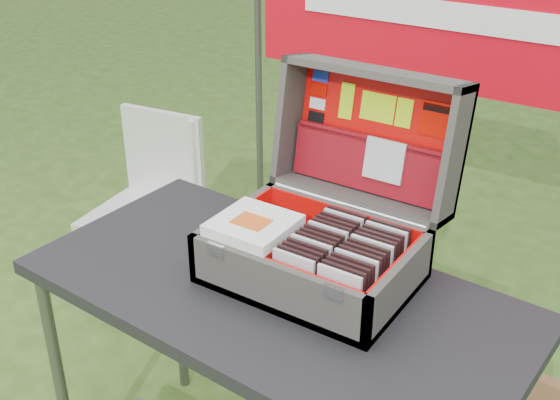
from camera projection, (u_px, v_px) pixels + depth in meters
The scene contains 82 objects.
table_top at pixel (274, 294), 1.83m from camera, with size 1.32×0.66×0.04m, color black.
table_leg_fl at pixel (60, 386), 2.11m from camera, with size 0.04×0.04×0.78m, color #59595B.
table_leg_bl at pixel (178, 299), 2.51m from camera, with size 0.04×0.04×0.78m, color #59595B.
suitcase at pixel (325, 187), 1.79m from camera, with size 0.52×0.53×0.49m, color #5E5A54, non-canonical shape.
suitcase_base_bottom at pixel (311, 276), 1.85m from camera, with size 0.52×0.37×0.02m, color #5E5A54.
suitcase_base_wall_front at pixel (274, 289), 1.70m from camera, with size 0.52×0.02×0.14m, color #5E5A54.
suitcase_base_wall_back at pixel (344, 229), 1.96m from camera, with size 0.52×0.02×0.14m, color #5E5A54.
suitcase_base_wall_left at pixel (235, 230), 1.95m from camera, with size 0.02×0.37×0.14m, color #5E5A54.
suitcase_base_wall_right at pixel (400, 287), 1.70m from camera, with size 0.02×0.37×0.14m, color #5E5A54.
suitcase_liner_floor at pixel (311, 271), 1.85m from camera, with size 0.48×0.33×0.01m, color #E60602.
suitcase_latch_left at pixel (216, 250), 1.74m from camera, with size 0.05×0.01×0.03m, color silver.
suitcase_latch_right at pixel (333, 292), 1.58m from camera, with size 0.05×0.01×0.03m, color silver.
suitcase_hinge at pixel (347, 205), 1.93m from camera, with size 0.02×0.02×0.47m, color silver.
suitcase_lid_back at pixel (377, 133), 1.98m from camera, with size 0.52×0.37×0.02m, color #5E5A54.
suitcase_lid_rim_far at pixel (377, 72), 1.87m from camera, with size 0.52×0.02×0.14m, color #5E5A54.
suitcase_lid_rim_near at pixel (359, 196), 1.98m from camera, with size 0.52×0.02×0.14m, color #5E5A54.
suitcase_lid_rim_left at pixel (291, 118), 2.05m from camera, with size 0.02×0.37×0.14m, color #5E5A54.
suitcase_lid_rim_right at pixel (454, 156), 1.81m from camera, with size 0.02×0.37×0.14m, color #5E5A54.
suitcase_lid_liner at pixel (375, 134), 1.97m from camera, with size 0.48×0.33×0.01m, color #E60602.
suitcase_liner_wall_front at pixel (277, 283), 1.70m from camera, with size 0.48×0.01×0.12m, color #E60602.
suitcase_liner_wall_back at pixel (342, 227), 1.94m from camera, with size 0.48×0.01×0.12m, color #E60602.
suitcase_liner_wall_left at pixel (239, 228), 1.94m from camera, with size 0.01×0.33×0.12m, color #E60602.
suitcase_liner_wall_right at pixel (395, 281), 1.70m from camera, with size 0.01×0.33×0.12m, color #E60602.
suitcase_lid_pocket at pixel (368, 164), 1.98m from camera, with size 0.46×0.15×0.03m, color maroon.
suitcase_pocket_edge at pixel (370, 139), 1.95m from camera, with size 0.45×0.02×0.02m, color maroon.
suitcase_pocket_cd at pixel (384, 160), 1.93m from camera, with size 0.12×0.12×0.01m, color silver.
lid_sticker_cc_a at pixel (321, 76), 2.01m from camera, with size 0.05×0.03×0.00m, color #1933B2.
lid_sticker_cc_b at pixel (319, 90), 2.02m from camera, with size 0.05×0.03×0.00m, color #C90B00.
lid_sticker_cc_c at pixel (317, 104), 2.04m from camera, with size 0.05×0.03×0.00m, color white.
lid_sticker_cc_d at pixel (316, 117), 2.05m from camera, with size 0.05×0.03×0.00m, color black.
lid_card_neon_tall at pixel (347, 101), 1.98m from camera, with size 0.04×0.10×0.00m, color #B6E813.
lid_card_neon_main at pixel (378, 107), 1.94m from camera, with size 0.10×0.08×0.00m, color #B6E813.
lid_card_neon_small at pixel (404, 113), 1.90m from camera, with size 0.05×0.08×0.00m, color #B6E813.
lid_sticker_band at pixel (436, 120), 1.85m from camera, with size 0.09×0.09×0.00m, color #C90B00.
lid_sticker_band_bar at pixel (438, 109), 1.84m from camera, with size 0.08×0.02×0.00m, color black.
cd_left_0 at pixel (293, 278), 1.69m from camera, with size 0.12×0.01×0.13m, color silver.
cd_left_1 at pixel (298, 274), 1.71m from camera, with size 0.12×0.01×0.13m, color black.
cd_left_2 at pixel (302, 270), 1.73m from camera, with size 0.12×0.01×0.13m, color black.
cd_left_3 at pixel (307, 267), 1.74m from camera, with size 0.12×0.01×0.13m, color black.
cd_left_4 at pixel (311, 263), 1.76m from camera, with size 0.12×0.01×0.13m, color silver.
cd_left_5 at pixel (315, 259), 1.77m from camera, with size 0.12×0.01×0.13m, color black.
cd_left_6 at pixel (319, 256), 1.79m from camera, with size 0.12×0.01×0.13m, color black.
cd_left_7 at pixel (323, 252), 1.80m from camera, with size 0.12×0.01×0.13m, color black.
cd_left_8 at pixel (327, 249), 1.82m from camera, with size 0.12×0.01×0.13m, color silver.
cd_left_9 at pixel (331, 245), 1.83m from camera, with size 0.12×0.01×0.13m, color black.
cd_left_10 at pixel (335, 242), 1.85m from camera, with size 0.12×0.01×0.13m, color black.
cd_left_11 at pixel (339, 239), 1.86m from camera, with size 0.12×0.01×0.13m, color black.
cd_left_12 at pixel (343, 236), 1.88m from camera, with size 0.12×0.01×0.13m, color silver.
cd_left_13 at pixel (346, 232), 1.89m from camera, with size 0.12×0.01×0.13m, color black.
cd_right_0 at pixel (339, 295), 1.63m from camera, with size 0.12×0.01×0.13m, color silver.
cd_right_1 at pixel (343, 291), 1.65m from camera, with size 0.12×0.01×0.13m, color black.
cd_right_2 at pixel (347, 286), 1.66m from camera, with size 0.12×0.01×0.13m, color black.
cd_right_3 at pixel (351, 282), 1.68m from camera, with size 0.12×0.01×0.13m, color black.
cd_right_4 at pixel (355, 278), 1.69m from camera, with size 0.12×0.01×0.13m, color silver.
cd_right_5 at pixel (359, 275), 1.71m from camera, with size 0.12×0.01×0.13m, color black.
cd_right_6 at pixel (363, 271), 1.72m from camera, with size 0.12×0.01×0.13m, color black.
cd_right_7 at pixel (367, 267), 1.74m from camera, with size 0.12×0.01×0.13m, color black.
cd_right_8 at pixel (371, 263), 1.75m from camera, with size 0.12×0.01×0.13m, color silver.
cd_right_9 at pixel (374, 260), 1.77m from camera, with size 0.12×0.01×0.13m, color black.
cd_right_10 at pixel (378, 256), 1.79m from camera, with size 0.12×0.01×0.13m, color black.
cd_right_11 at pixel (382, 252), 1.80m from camera, with size 0.12×0.01×0.13m, color black.
cd_right_12 at pixel (385, 249), 1.82m from camera, with size 0.12×0.01×0.13m, color silver.
cd_right_13 at pixel (388, 246), 1.83m from camera, with size 0.12×0.01×0.13m, color black.
songbook_0 at pixel (254, 229), 1.81m from camera, with size 0.20×0.20×0.01m, color white.
songbook_1 at pixel (254, 228), 1.80m from camera, with size 0.20×0.20×0.01m, color white.
songbook_2 at pixel (254, 226), 1.80m from camera, with size 0.20×0.20×0.01m, color white.
songbook_3 at pixel (254, 224), 1.80m from camera, with size 0.20×0.20×0.01m, color white.
songbook_4 at pixel (254, 223), 1.80m from camera, with size 0.20×0.20×0.01m, color white.
songbook_5 at pixel (253, 221), 1.79m from camera, with size 0.20×0.20×0.01m, color white.
songbook_graphic at pixel (251, 221), 1.79m from camera, with size 0.09×0.07×0.00m, color #D85919.
chair at pixel (138, 219), 2.96m from camera, with size 0.39×0.43×0.86m, color silver, non-canonical shape.
chair_seat at pixel (138, 217), 2.96m from camera, with size 0.39×0.39×0.03m, color silver.
chair_backrest at pixel (164, 156), 3.00m from camera, with size 0.39×0.03×0.41m, color silver.
chair_leg_fl at pixel (88, 267), 3.02m from camera, with size 0.02×0.02×0.44m, color silver.
chair_leg_fr at pixel (145, 291), 2.86m from camera, with size 0.02×0.02×0.44m, color silver.
chair_leg_bl at pixel (141, 235), 3.26m from camera, with size 0.02×0.02×0.44m, color silver.
chair_leg_br at pixel (196, 255), 3.10m from camera, with size 0.02×0.02×0.44m, color silver.
chair_upright_left at pixel (136, 150), 3.08m from camera, with size 0.02×0.02×0.41m, color silver.
chair_upright_right at pixel (194, 167), 2.92m from camera, with size 0.02×0.02×0.41m, color silver.
banner_post_left at pixel (259, 93), 3.13m from camera, with size 0.03×0.03×1.70m, color #59595B.
banner at pixel (451, 15), 2.49m from camera, with size 1.60×0.01×0.55m, color red.
banner_text at pixel (450, 16), 2.49m from camera, with size 1.20×0.00×0.10m, color white.
Camera 1 is at (0.88, -1.35, 1.86)m, focal length 45.00 mm.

